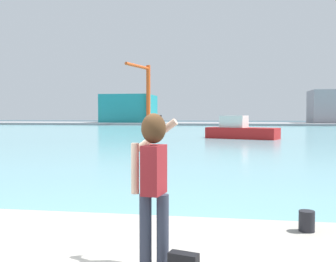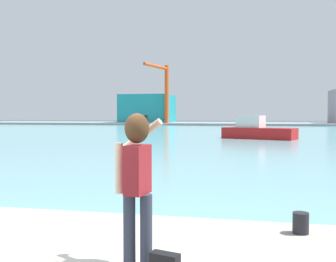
# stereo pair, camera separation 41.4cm
# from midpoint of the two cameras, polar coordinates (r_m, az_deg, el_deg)

# --- Properties ---
(ground_plane) EXTENTS (220.00, 220.00, 0.00)m
(ground_plane) POSITION_cam_midpoint_polar(r_m,az_deg,el_deg) (54.58, 6.78, -0.18)
(ground_plane) COLOR #334751
(harbor_water) EXTENTS (140.00, 100.00, 0.02)m
(harbor_water) POSITION_cam_midpoint_polar(r_m,az_deg,el_deg) (56.58, 6.86, -0.08)
(harbor_water) COLOR #6BA8B2
(harbor_water) RESTS_ON ground_plane
(far_shore_dock) EXTENTS (140.00, 20.00, 0.49)m
(far_shore_dock) POSITION_cam_midpoint_polar(r_m,az_deg,el_deg) (96.53, 7.80, 1.06)
(far_shore_dock) COLOR gray
(far_shore_dock) RESTS_ON ground_plane
(person_photographer) EXTENTS (0.53, 0.56, 1.74)m
(person_photographer) POSITION_cam_midpoint_polar(r_m,az_deg,el_deg) (4.47, -4.83, -6.08)
(person_photographer) COLOR #2D3342
(person_photographer) RESTS_ON quay_promenade
(harbor_bollard) EXTENTS (0.23, 0.23, 0.31)m
(harbor_bollard) POSITION_cam_midpoint_polar(r_m,az_deg,el_deg) (6.20, 17.72, -12.40)
(harbor_bollard) COLOR black
(harbor_bollard) RESTS_ON quay_promenade
(boat_moored) EXTENTS (7.52, 4.89, 2.33)m
(boat_moored) POSITION_cam_midpoint_polar(r_m,az_deg,el_deg) (40.23, 10.20, 0.08)
(boat_moored) COLOR #B21919
(boat_moored) RESTS_ON harbor_water
(warehouse_left) EXTENTS (12.33, 12.90, 7.00)m
(warehouse_left) POSITION_cam_midpoint_polar(r_m,az_deg,el_deg) (101.33, -5.77, 3.25)
(warehouse_left) COLOR teal
(warehouse_left) RESTS_ON far_shore_dock
(port_crane) EXTENTS (3.50, 10.75, 13.60)m
(port_crane) POSITION_cam_midpoint_polar(r_m,az_deg,el_deg) (91.81, -3.42, 6.44)
(port_crane) COLOR #D84C19
(port_crane) RESTS_ON far_shore_dock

